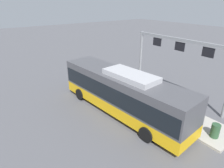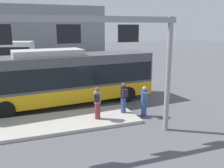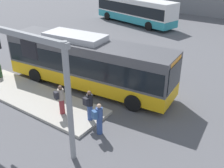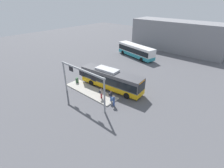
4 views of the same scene
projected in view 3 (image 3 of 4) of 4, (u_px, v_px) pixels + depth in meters
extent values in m
plane|color=#56565B|center=(88.00, 87.00, 17.44)|extent=(120.00, 120.00, 0.00)
cube|color=#B2ADA3|center=(33.00, 97.00, 16.05)|extent=(10.00, 2.80, 0.16)
cube|color=#EAAD14|center=(88.00, 76.00, 17.10)|extent=(11.51, 3.54, 0.85)
cube|color=#4C4C51|center=(87.00, 56.00, 16.48)|extent=(11.51, 3.54, 1.90)
cube|color=black|center=(87.00, 59.00, 16.57)|extent=(11.28, 3.56, 1.20)
cube|color=black|center=(175.00, 76.00, 14.00)|extent=(0.24, 2.12, 1.50)
cube|color=#B7B7BC|center=(75.00, 37.00, 16.36)|extent=(4.11, 2.11, 0.36)
cube|color=orange|center=(175.00, 61.00, 13.65)|extent=(0.28, 1.75, 0.28)
cylinder|color=black|center=(150.00, 86.00, 16.43)|extent=(1.02, 0.39, 1.00)
cylinder|color=black|center=(133.00, 103.00, 14.57)|extent=(1.02, 0.39, 1.00)
cylinder|color=black|center=(59.00, 64.00, 19.69)|extent=(1.02, 0.39, 1.00)
cylinder|color=black|center=(36.00, 75.00, 17.83)|extent=(1.02, 0.39, 1.00)
cube|color=teal|center=(135.00, 17.00, 32.77)|extent=(11.48, 4.99, 0.85)
cube|color=white|center=(135.00, 6.00, 32.16)|extent=(11.48, 4.99, 1.90)
cube|color=black|center=(135.00, 8.00, 32.25)|extent=(11.27, 4.98, 1.20)
cylinder|color=black|center=(108.00, 16.00, 34.72)|extent=(1.04, 0.52, 1.00)
cylinder|color=black|center=(121.00, 14.00, 36.15)|extent=(1.04, 0.52, 1.00)
cylinder|color=black|center=(149.00, 26.00, 29.91)|extent=(1.04, 0.52, 1.00)
cylinder|color=black|center=(162.00, 23.00, 31.34)|extent=(1.04, 0.52, 1.00)
cylinder|color=#334C8C|center=(90.00, 112.00, 13.54)|extent=(0.30, 0.30, 0.85)
cylinder|color=black|center=(89.00, 100.00, 13.21)|extent=(0.37, 0.37, 0.60)
sphere|color=brown|center=(89.00, 93.00, 13.03)|extent=(0.22, 0.22, 0.22)
cube|color=#26262D|center=(86.00, 102.00, 13.02)|extent=(0.29, 0.20, 0.40)
cylinder|color=maroon|center=(62.00, 106.00, 14.06)|extent=(0.36, 0.36, 0.85)
cylinder|color=gray|center=(61.00, 94.00, 13.74)|extent=(0.43, 0.43, 0.60)
sphere|color=brown|center=(60.00, 87.00, 13.56)|extent=(0.22, 0.22, 0.22)
cube|color=#26262D|center=(56.00, 95.00, 13.59)|extent=(0.32, 0.26, 0.40)
cylinder|color=#334C8C|center=(100.00, 126.00, 12.72)|extent=(0.36, 0.36, 0.85)
cylinder|color=#334C8C|center=(99.00, 113.00, 12.40)|extent=(0.44, 0.44, 0.60)
sphere|color=tan|center=(99.00, 106.00, 12.22)|extent=(0.22, 0.22, 0.22)
cube|color=#335993|center=(95.00, 115.00, 12.25)|extent=(0.32, 0.26, 0.40)
cylinder|color=gray|center=(69.00, 106.00, 10.24)|extent=(0.24, 0.24, 5.20)
cube|color=black|center=(29.00, 50.00, 10.41)|extent=(0.90, 0.08, 0.70)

